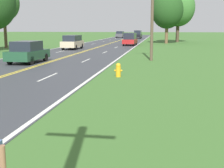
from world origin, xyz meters
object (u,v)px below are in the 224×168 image
at_px(car_red_van_mid_far, 130,39).
at_px(car_dark_green_sedan_approaching, 28,52).
at_px(car_champagne_van_mid_near, 73,42).
at_px(tree_right_cluster, 4,3).
at_px(car_black_van_distant, 138,34).
at_px(tree_far_back, 178,8).
at_px(car_dark_grey_van_horizon, 120,34).
at_px(fire_hydrant, 118,70).
at_px(car_white_sedan_receding, 130,37).
at_px(tree_left_verge, 167,10).

bearing_deg(car_red_van_mid_far, car_dark_green_sedan_approaching, -10.09).
bearing_deg(car_champagne_van_mid_near, car_red_van_mid_far, -31.61).
xyz_separation_m(tree_right_cluster, car_black_van_distant, (14.95, 40.80, -4.86)).
relative_size(tree_right_cluster, tree_far_back, 0.83).
distance_m(tree_far_back, car_dark_grey_van_horizon, 29.36).
xyz_separation_m(fire_hydrant, car_white_sedan_receding, (-4.22, 49.71, 0.39)).
relative_size(car_champagne_van_mid_near, car_dark_grey_van_horizon, 1.03).
bearing_deg(car_red_van_mid_far, fire_hydrant, 6.22).
xyz_separation_m(car_red_van_mid_far, car_white_sedan_receding, (-1.78, 17.95, -0.21)).
bearing_deg(tree_right_cluster, car_red_van_mid_far, 28.80).
height_order(fire_hydrant, tree_left_verge, tree_left_verge).
bearing_deg(fire_hydrant, car_dark_grey_van_horizon, 97.30).
height_order(tree_far_back, car_black_van_distant, tree_far_back).
xyz_separation_m(tree_left_verge, car_red_van_mid_far, (-5.68, -6.81, -4.65)).
bearing_deg(fire_hydrant, car_champagne_van_mid_near, 112.12).
bearing_deg(tree_right_cluster, car_dark_grey_van_horizon, 78.25).
distance_m(tree_far_back, car_red_van_mid_far, 15.70).
distance_m(tree_far_back, car_dark_green_sedan_approaching, 40.97).
height_order(tree_left_verge, car_champagne_van_mid_near, tree_left_verge).
distance_m(tree_right_cluster, car_white_sedan_receding, 30.81).
height_order(car_dark_green_sedan_approaching, car_white_sedan_receding, car_dark_green_sedan_approaching).
xyz_separation_m(fire_hydrant, car_red_van_mid_far, (-2.44, 31.75, 0.61)).
bearing_deg(car_dark_grey_van_horizon, tree_far_back, -148.62).
distance_m(tree_left_verge, car_dark_green_sedan_approaching, 34.86).
height_order(tree_right_cluster, car_black_van_distant, tree_right_cluster).
distance_m(tree_right_cluster, car_dark_green_sedan_approaching, 20.70).
height_order(car_champagne_van_mid_near, car_black_van_distant, car_black_van_distant).
xyz_separation_m(tree_left_verge, car_dark_grey_van_horizon, (-12.12, 30.74, -4.72)).
distance_m(tree_far_back, car_black_van_distant, 22.10).
distance_m(car_dark_green_sedan_approaching, car_red_van_mid_far, 26.44).
relative_size(tree_right_cluster, car_black_van_distant, 1.78).
distance_m(tree_right_cluster, car_black_van_distant, 43.72).
height_order(tree_far_back, car_red_van_mid_far, tree_far_back).
xyz_separation_m(fire_hydrant, tree_left_verge, (3.24, 38.56, 5.26)).
distance_m(car_champagne_van_mid_near, car_dark_grey_van_horizon, 47.54).
relative_size(tree_left_verge, car_black_van_distant, 1.88).
distance_m(tree_left_verge, car_champagne_van_mid_near, 21.22).
bearing_deg(tree_right_cluster, car_white_sedan_receding, 61.90).
xyz_separation_m(car_dark_green_sedan_approaching, car_black_van_distant, (4.32, 57.82, 0.19)).
distance_m(tree_left_verge, car_white_sedan_receding, 14.26).
height_order(tree_right_cluster, car_white_sedan_receding, tree_right_cluster).
bearing_deg(car_champagne_van_mid_near, car_dark_green_sedan_approaching, -175.48).
relative_size(fire_hydrant, car_red_van_mid_far, 0.16).
distance_m(tree_left_verge, car_dark_grey_van_horizon, 33.38).
height_order(tree_right_cluster, car_dark_grey_van_horizon, tree_right_cluster).
distance_m(tree_far_back, car_champagne_van_mid_near, 27.16).
distance_m(fire_hydrant, car_red_van_mid_far, 31.85).
bearing_deg(car_dark_grey_van_horizon, car_champagne_van_mid_near, -178.23).
height_order(car_dark_green_sedan_approaching, car_dark_grey_van_horizon, car_dark_grey_van_horizon).
distance_m(car_white_sedan_receding, car_dark_grey_van_horizon, 20.14).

